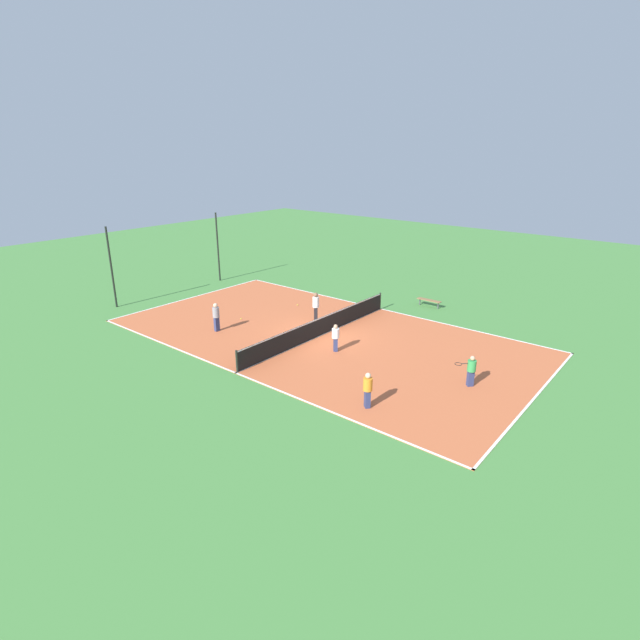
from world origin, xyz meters
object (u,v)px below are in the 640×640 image
at_px(tennis_net, 320,326).
at_px(player_near_white, 336,336).
at_px(tennis_ball_far_baseline, 318,330).
at_px(tennis_ball_near_net, 298,305).
at_px(player_far_white, 316,305).
at_px(player_baseline_gray, 216,315).
at_px(player_far_green, 471,369).
at_px(fence_post_back_right, 218,247).
at_px(fence_post_back_left, 111,268).
at_px(tennis_ball_right_alley, 241,319).
at_px(player_center_orange, 368,388).
at_px(bench, 429,301).

xyz_separation_m(tennis_net, player_near_white, (-1.13, -1.91, 0.23)).
distance_m(tennis_net, tennis_ball_far_baseline, 0.89).
bearing_deg(player_near_white, tennis_ball_near_net, -165.78).
height_order(player_far_white, player_baseline_gray, player_far_white).
distance_m(player_far_green, tennis_ball_far_baseline, 9.20).
bearing_deg(fence_post_back_right, fence_post_back_left, 180.00).
bearing_deg(player_far_white, fence_post_back_left, -100.73).
bearing_deg(tennis_ball_right_alley, fence_post_back_right, 57.36).
xyz_separation_m(player_center_orange, tennis_ball_right_alley, (3.89, 11.46, -0.78)).
relative_size(tennis_net, tennis_ball_right_alley, 172.66).
distance_m(tennis_net, player_baseline_gray, 5.66).
bearing_deg(fence_post_back_right, player_far_green, -102.24).
relative_size(tennis_ball_right_alley, fence_post_back_left, 0.01).
bearing_deg(player_center_orange, fence_post_back_left, -141.49).
bearing_deg(tennis_net, player_near_white, -120.70).
xyz_separation_m(player_near_white, fence_post_back_right, (5.29, 14.97, 1.72)).
height_order(player_near_white, fence_post_back_right, fence_post_back_right).
relative_size(player_baseline_gray, player_far_green, 1.16).
height_order(player_near_white, player_far_green, player_near_white).
relative_size(player_center_orange, player_near_white, 1.05).
xyz_separation_m(player_far_green, fence_post_back_left, (-3.62, 21.62, 1.72)).
height_order(tennis_net, fence_post_back_left, fence_post_back_left).
bearing_deg(tennis_ball_right_alley, player_near_white, -92.10).
bearing_deg(player_baseline_gray, tennis_ball_far_baseline, -45.55).
distance_m(player_far_green, tennis_ball_right_alley, 13.79).
height_order(tennis_ball_far_baseline, fence_post_back_right, fence_post_back_right).
relative_size(tennis_net, fence_post_back_left, 2.34).
height_order(tennis_ball_right_alley, fence_post_back_right, fence_post_back_right).
xyz_separation_m(player_far_white, player_far_green, (-2.16, -10.20, -0.21)).
distance_m(bench, player_far_green, 10.91).
bearing_deg(tennis_ball_right_alley, fence_post_back_left, 112.71).
bearing_deg(player_far_green, player_near_white, -42.63).
relative_size(player_near_white, player_far_green, 1.01).
xyz_separation_m(bench, player_near_white, (-9.37, 0.17, 0.40)).
bearing_deg(tennis_ball_near_net, tennis_ball_far_baseline, -124.92).
xyz_separation_m(player_center_orange, tennis_ball_far_baseline, (5.24, 6.81, -0.78)).
xyz_separation_m(player_center_orange, fence_post_back_right, (8.92, 19.31, 1.67)).
bearing_deg(fence_post_back_left, player_far_green, -80.48).
distance_m(bench, player_far_white, 7.61).
bearing_deg(player_far_green, tennis_ball_right_alley, -46.37).
distance_m(bench, tennis_ball_near_net, 8.24).
bearing_deg(tennis_ball_far_baseline, fence_post_back_right, 73.60).
bearing_deg(player_center_orange, player_far_green, 101.67).
relative_size(player_baseline_gray, fence_post_back_right, 0.31).
bearing_deg(player_baseline_gray, bench, -26.36).
distance_m(player_center_orange, player_far_white, 10.16).
xyz_separation_m(player_center_orange, player_far_green, (4.23, -2.31, -0.05)).
distance_m(player_baseline_gray, tennis_ball_near_net, 6.23).
bearing_deg(tennis_ball_far_baseline, tennis_net, -130.41).
distance_m(player_far_white, tennis_ball_near_net, 3.31).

